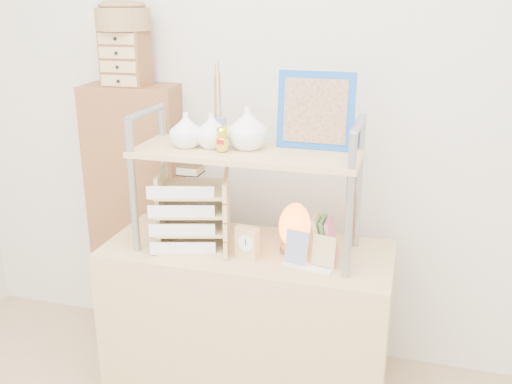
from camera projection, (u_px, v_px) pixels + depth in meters
room_shell at (147, 18)px, 1.34m from camera, size 3.42×3.41×2.61m
desk at (248, 326)px, 2.50m from camera, size 1.20×0.50×0.75m
cabinet at (139, 217)px, 2.92m from camera, size 0.48×0.29×1.35m
hutch at (245, 145)px, 2.25m from camera, size 0.90×0.34×0.73m
letter_tray at (193, 214)px, 2.37m from camera, size 0.35×0.34×0.35m
salt_lamp at (295, 227)px, 2.31m from camera, size 0.14×0.13×0.21m
desk_clock at (247, 243)px, 2.27m from camera, size 0.10×0.06×0.13m
postcard_stand at (309, 257)px, 2.20m from camera, size 0.21×0.09×0.14m
drawer_chest at (125, 58)px, 2.64m from camera, size 0.20×0.16×0.25m
woven_basket at (123, 19)px, 2.59m from camera, size 0.25×0.25×0.10m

